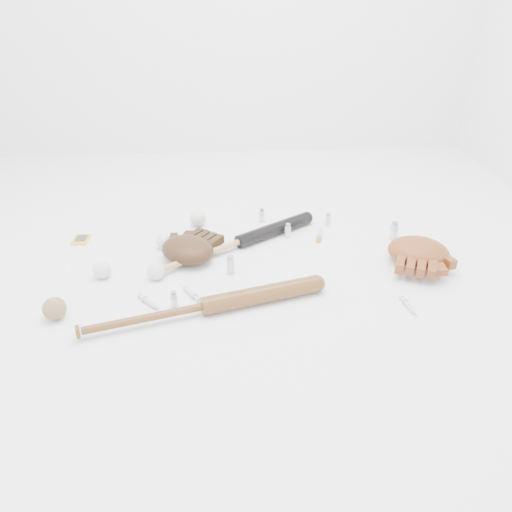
{
  "coord_description": "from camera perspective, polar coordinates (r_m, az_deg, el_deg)",
  "views": [
    {
      "loc": [
        -0.08,
        -1.65,
        1.04
      ],
      "look_at": [
        0.05,
        0.03,
        0.06
      ],
      "focal_mm": 35.0,
      "sensor_mm": 36.0,
      "label": 1
    }
  ],
  "objects": [
    {
      "name": "bat_dark",
      "position": [
        2.12,
        -1.84,
        1.66
      ],
      "size": [
        0.71,
        0.49,
        0.06
      ],
      "primitive_type": null,
      "rotation": [
        0.0,
        0.0,
        0.58
      ],
      "color": "black",
      "rests_on": "ground"
    },
    {
      "name": "baseball_upper",
      "position": [
        2.15,
        -10.47,
        1.66
      ],
      "size": [
        0.07,
        0.07,
        0.07
      ],
      "primitive_type": "sphere",
      "color": "silver",
      "rests_on": "ground"
    },
    {
      "name": "baseball_left",
      "position": [
        2.0,
        -17.19,
        -1.49
      ],
      "size": [
        0.07,
        0.07,
        0.07
      ],
      "primitive_type": "sphere",
      "color": "silver",
      "rests_on": "ground"
    },
    {
      "name": "vial_3",
      "position": [
        2.26,
        15.49,
        2.79
      ],
      "size": [
        0.04,
        0.04,
        0.08
      ],
      "primitive_type": "cylinder",
      "color": "silver",
      "rests_on": "ground"
    },
    {
      "name": "vial_2",
      "position": [
        1.93,
        -2.93,
        -1.0
      ],
      "size": [
        0.03,
        0.03,
        0.08
      ],
      "primitive_type": "cylinder",
      "color": "silver",
      "rests_on": "ground"
    },
    {
      "name": "syringe_0",
      "position": [
        1.81,
        -12.01,
        -5.27
      ],
      "size": [
        0.12,
        0.13,
        0.02
      ],
      "primitive_type": null,
      "rotation": [
        0.0,
        0.0,
        -0.84
      ],
      "color": "#ADBCC6",
      "rests_on": "ground"
    },
    {
      "name": "baseball_aged",
      "position": [
        1.82,
        -22.04,
        -5.58
      ],
      "size": [
        0.08,
        0.08,
        0.08
      ],
      "primitive_type": "sphere",
      "color": "olive",
      "rests_on": "ground"
    },
    {
      "name": "vial_1",
      "position": [
        2.33,
        0.64,
        4.68
      ],
      "size": [
        0.03,
        0.03,
        0.07
      ],
      "primitive_type": "cylinder",
      "color": "silver",
      "rests_on": "ground"
    },
    {
      "name": "vial_0",
      "position": [
        2.32,
        8.24,
        4.12
      ],
      "size": [
        0.02,
        0.02,
        0.06
      ],
      "primitive_type": "cylinder",
      "color": "silver",
      "rests_on": "ground"
    },
    {
      "name": "baseball_mid",
      "position": [
        1.94,
        -11.39,
        -1.74
      ],
      "size": [
        0.07,
        0.07,
        0.07
      ],
      "primitive_type": "sphere",
      "color": "silver",
      "rests_on": "ground"
    },
    {
      "name": "pedestal",
      "position": [
        2.24,
        -6.57,
        3.0
      ],
      "size": [
        0.08,
        0.08,
        0.04
      ],
      "primitive_type": "cube",
      "rotation": [
        0.0,
        0.0,
        0.09
      ],
      "color": "white",
      "rests_on": "ground"
    },
    {
      "name": "bat_wood",
      "position": [
        1.72,
        -5.86,
        -5.72
      ],
      "size": [
        0.88,
        0.3,
        0.07
      ],
      "primitive_type": null,
      "rotation": [
        0.0,
        0.0,
        0.26
      ],
      "color": "brown",
      "rests_on": "ground"
    },
    {
      "name": "baseball_on_pedestal",
      "position": [
        2.22,
        -6.66,
        4.31
      ],
      "size": [
        0.07,
        0.07,
        0.07
      ],
      "primitive_type": "sphere",
      "color": "silver",
      "rests_on": "pedestal"
    },
    {
      "name": "glove_tan",
      "position": [
        2.1,
        18.07,
        0.5
      ],
      "size": [
        0.38,
        0.38,
        0.1
      ],
      "primitive_type": null,
      "rotation": [
        0.0,
        0.0,
        2.72
      ],
      "color": "brown",
      "rests_on": "ground"
    },
    {
      "name": "glove_dark",
      "position": [
        2.04,
        -7.82,
        0.75
      ],
      "size": [
        0.37,
        0.37,
        0.1
      ],
      "primitive_type": null,
      "rotation": [
        0.0,
        0.0,
        -0.66
      ],
      "color": "#341F0E",
      "rests_on": "ground"
    },
    {
      "name": "syringe_1",
      "position": [
        1.84,
        -7.55,
        -4.15
      ],
      "size": [
        0.1,
        0.14,
        0.02
      ],
      "primitive_type": null,
      "rotation": [
        0.0,
        0.0,
        2.12
      ],
      "color": "#ADBCC6",
      "rests_on": "ground"
    },
    {
      "name": "syringe_3",
      "position": [
        1.83,
        17.11,
        -5.56
      ],
      "size": [
        0.04,
        0.14,
        0.02
      ],
      "primitive_type": null,
      "rotation": [
        0.0,
        0.0,
        -1.41
      ],
      "color": "#ADBCC6",
      "rests_on": "ground"
    },
    {
      "name": "trading_card",
      "position": [
        2.32,
        -19.38,
        1.76
      ],
      "size": [
        0.07,
        0.1,
        0.01
      ],
      "primitive_type": "cube",
      "rotation": [
        0.0,
        0.0,
        -0.06
      ],
      "color": "gold",
      "rests_on": "ground"
    },
    {
      "name": "syringe_2",
      "position": [
        2.24,
        7.31,
        2.49
      ],
      "size": [
        0.07,
        0.16,
        0.02
      ],
      "primitive_type": null,
      "rotation": [
        0.0,
        0.0,
        1.29
      ],
      "color": "#ADBCC6",
      "rests_on": "ground"
    },
    {
      "name": "vial_4",
      "position": [
        1.78,
        -9.36,
        -4.87
      ],
      "size": [
        0.02,
        0.02,
        0.06
      ],
      "primitive_type": "cylinder",
      "color": "silver",
      "rests_on": "ground"
    },
    {
      "name": "vial_5",
      "position": [
        2.2,
        3.66,
        2.92
      ],
      "size": [
        0.03,
        0.03,
        0.07
      ],
      "primitive_type": "cylinder",
      "color": "silver",
      "rests_on": "ground"
    }
  ]
}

